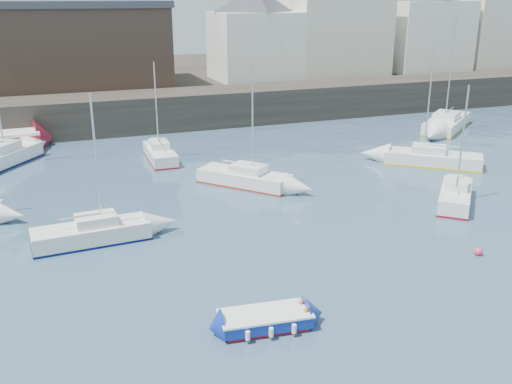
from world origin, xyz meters
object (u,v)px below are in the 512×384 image
object	(u,v)px
blue_dinghy	(265,319)
sailboat_a	(92,233)
sailboat_b	(245,178)
sailboat_d	(432,158)
sailboat_g	(447,123)
sailboat_c	(455,195)
sailboat_f	(160,153)
buoy_mid	(478,255)
buoy_near	(263,334)
buoy_far	(204,174)

from	to	relation	value
blue_dinghy	sailboat_a	distance (m)	10.64
sailboat_b	sailboat_d	world-z (taller)	sailboat_d
sailboat_b	sailboat_g	xyz separation A→B (m)	(21.24, 8.29, 0.07)
blue_dinghy	sailboat_c	distance (m)	16.28
sailboat_d	sailboat_g	distance (m)	11.78
blue_dinghy	sailboat_c	world-z (taller)	sailboat_c
sailboat_a	sailboat_g	bearing A→B (deg)	24.09
sailboat_f	buoy_mid	xyz separation A→B (m)	(9.95, -20.21, -0.47)
sailboat_f	sailboat_c	bearing A→B (deg)	-47.48
sailboat_b	buoy_near	bearing A→B (deg)	-107.44
sailboat_a	buoy_near	size ratio (longest dim) A/B	19.98
sailboat_d	sailboat_f	bearing A→B (deg)	155.22
sailboat_d	sailboat_g	size ratio (longest dim) A/B	0.83
sailboat_c	sailboat_f	world-z (taller)	sailboat_f
blue_dinghy	buoy_mid	distance (m)	11.14
sailboat_c	buoy_near	size ratio (longest dim) A/B	18.67
sailboat_b	buoy_mid	world-z (taller)	sailboat_b
sailboat_c	buoy_near	bearing A→B (deg)	-150.73
blue_dinghy	sailboat_f	size ratio (longest dim) A/B	0.49
sailboat_b	sailboat_d	xyz separation A→B (m)	(13.25, -0.37, 0.01)
blue_dinghy	sailboat_g	xyz separation A→B (m)	(25.83, 23.19, 0.21)
sailboat_a	sailboat_b	xyz separation A→B (m)	(9.40, 5.41, -0.00)
sailboat_c	sailboat_g	xyz separation A→B (m)	(11.54, 15.38, 0.06)
blue_dinghy	buoy_mid	size ratio (longest dim) A/B	9.06
sailboat_f	sailboat_b	bearing A→B (deg)	-64.09
sailboat_g	blue_dinghy	bearing A→B (deg)	-138.09
sailboat_b	blue_dinghy	bearing A→B (deg)	-107.11
sailboat_a	sailboat_f	distance (m)	14.07
sailboat_b	buoy_far	world-z (taller)	sailboat_b
sailboat_b	sailboat_c	distance (m)	12.01
blue_dinghy	sailboat_f	xyz separation A→B (m)	(0.99, 22.31, 0.13)
buoy_near	buoy_far	distance (m)	18.48
buoy_mid	buoy_far	xyz separation A→B (m)	(-8.04, 15.82, 0.00)
sailboat_a	buoy_far	xyz separation A→B (m)	(7.71, 8.43, -0.48)
sailboat_d	buoy_far	xyz separation A→B (m)	(-14.94, 3.39, -0.49)
sailboat_a	sailboat_g	xyz separation A→B (m)	(30.64, 13.70, 0.06)
sailboat_a	buoy_mid	bearing A→B (deg)	-25.14
sailboat_a	sailboat_d	size ratio (longest dim) A/B	0.86
sailboat_c	sailboat_b	bearing A→B (deg)	143.83
sailboat_f	sailboat_a	bearing A→B (deg)	-114.33
buoy_mid	sailboat_c	bearing A→B (deg)	59.61
sailboat_b	buoy_near	xyz separation A→B (m)	(-4.78, -15.20, -0.48)
sailboat_c	buoy_far	distance (m)	15.24
blue_dinghy	sailboat_f	world-z (taller)	sailboat_f
buoy_near	sailboat_b	bearing A→B (deg)	72.56
sailboat_f	sailboat_g	size ratio (longest dim) A/B	0.69
sailboat_g	buoy_far	world-z (taller)	sailboat_g
sailboat_a	sailboat_d	xyz separation A→B (m)	(22.65, 5.04, 0.00)
sailboat_c	buoy_near	distance (m)	16.60
blue_dinghy	sailboat_g	distance (m)	34.71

